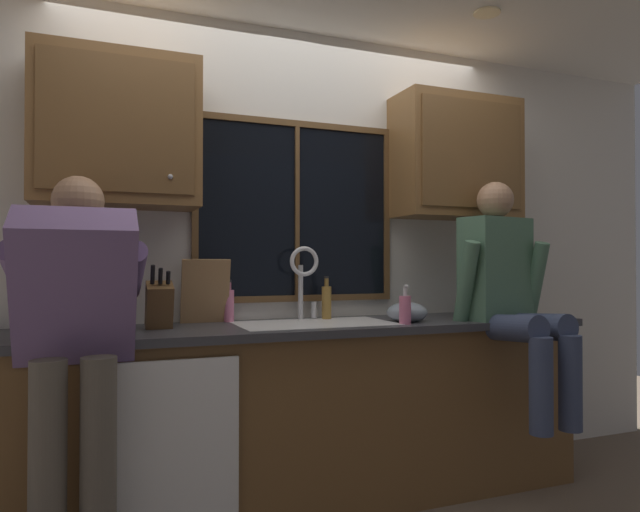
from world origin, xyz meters
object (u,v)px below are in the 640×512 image
at_px(knife_block, 159,306).
at_px(bottle_tall_clear, 229,305).
at_px(person_sitting_on_counter, 508,287).
at_px(mixing_bowl, 407,312).
at_px(soap_dispenser, 405,309).
at_px(cutting_board, 205,291).
at_px(person_standing, 76,329).
at_px(bottle_green_glass, 327,301).

relative_size(knife_block, bottle_tall_clear, 1.45).
distance_m(person_sitting_on_counter, mixing_bowl, 0.56).
bearing_deg(mixing_bowl, soap_dispenser, -124.00).
bearing_deg(person_sitting_on_counter, soap_dispenser, 173.39).
distance_m(cutting_board, mixing_bowl, 1.07).
distance_m(person_standing, bottle_tall_clear, 0.92).
distance_m(bottle_green_glass, bottle_tall_clear, 0.54).
relative_size(person_standing, knife_block, 4.96).
bearing_deg(soap_dispenser, mixing_bowl, 56.00).
bearing_deg(bottle_green_glass, mixing_bowl, -37.17).
height_order(person_sitting_on_counter, bottle_green_glass, person_sitting_on_counter).
xyz_separation_m(soap_dispenser, bottle_green_glass, (-0.28, 0.38, 0.02)).
height_order(person_sitting_on_counter, cutting_board, person_sitting_on_counter).
bearing_deg(bottle_tall_clear, knife_block, -151.62).
xyz_separation_m(person_sitting_on_counter, soap_dispenser, (-0.59, 0.07, -0.11)).
relative_size(person_standing, soap_dispenser, 7.96).
relative_size(person_standing, bottle_tall_clear, 7.20).
xyz_separation_m(person_sitting_on_counter, cutting_board, (-1.53, 0.49, -0.02)).
distance_m(soap_dispenser, bottle_green_glass, 0.47).
relative_size(person_sitting_on_counter, soap_dispenser, 6.28).
distance_m(person_standing, bottle_green_glass, 1.36).
distance_m(person_sitting_on_counter, bottle_tall_clear, 1.49).
height_order(person_standing, cutting_board, person_standing).
xyz_separation_m(knife_block, mixing_bowl, (1.26, -0.12, -0.06)).
relative_size(person_standing, bottle_green_glass, 6.70).
bearing_deg(cutting_board, person_standing, -137.26).
distance_m(person_standing, person_sitting_on_counter, 2.13).
distance_m(person_sitting_on_counter, bottle_green_glass, 0.98).
xyz_separation_m(soap_dispenser, bottle_tall_clear, (-0.81, 0.44, 0.01)).
height_order(person_standing, mixing_bowl, person_standing).
xyz_separation_m(mixing_bowl, bottle_tall_clear, (-0.89, 0.32, 0.04)).
height_order(soap_dispenser, bottle_tall_clear, bottle_tall_clear).
distance_m(person_sitting_on_counter, cutting_board, 1.60).
height_order(person_standing, soap_dispenser, person_standing).
bearing_deg(bottle_green_glass, person_sitting_on_counter, -27.58).
relative_size(person_sitting_on_counter, bottle_green_glass, 5.29).
height_order(mixing_bowl, soap_dispenser, soap_dispenser).
distance_m(mixing_bowl, soap_dispenser, 0.14).
xyz_separation_m(bottle_green_glass, bottle_tall_clear, (-0.53, 0.06, -0.01)).
bearing_deg(cutting_board, bottle_green_glass, -2.89).
bearing_deg(bottle_green_glass, person_standing, -157.66).
height_order(cutting_board, bottle_tall_clear, cutting_board).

